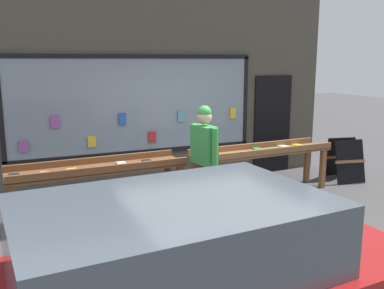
{
  "coord_description": "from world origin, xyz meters",
  "views": [
    {
      "loc": [
        -2.72,
        -5.45,
        2.42
      ],
      "look_at": [
        0.01,
        0.81,
        1.07
      ],
      "focal_mm": 40.0,
      "sensor_mm": 36.0,
      "label": 1
    }
  ],
  "objects_px": {
    "display_table_left": "(99,172)",
    "parked_car": "(174,283)",
    "display_table_right": "(262,155)",
    "person_browsing": "(204,152)",
    "sandwich_board_sign": "(344,159)",
    "small_dog": "(236,197)"
  },
  "relations": [
    {
      "from": "person_browsing",
      "to": "small_dog",
      "type": "height_order",
      "value": "person_browsing"
    },
    {
      "from": "display_table_left",
      "to": "person_browsing",
      "type": "bearing_deg",
      "value": -22.81
    },
    {
      "from": "display_table_left",
      "to": "person_browsing",
      "type": "relative_size",
      "value": 1.57
    },
    {
      "from": "small_dog",
      "to": "parked_car",
      "type": "height_order",
      "value": "parked_car"
    },
    {
      "from": "small_dog",
      "to": "sandwich_board_sign",
      "type": "relative_size",
      "value": 0.64
    },
    {
      "from": "sandwich_board_sign",
      "to": "parked_car",
      "type": "relative_size",
      "value": 0.2
    },
    {
      "from": "display_table_left",
      "to": "parked_car",
      "type": "xyz_separation_m",
      "value": [
        -0.16,
        -3.65,
        0.03
      ]
    },
    {
      "from": "person_browsing",
      "to": "display_table_left",
      "type": "bearing_deg",
      "value": 60.14
    },
    {
      "from": "display_table_left",
      "to": "sandwich_board_sign",
      "type": "height_order",
      "value": "display_table_left"
    },
    {
      "from": "display_table_right",
      "to": "sandwich_board_sign",
      "type": "xyz_separation_m",
      "value": [
        2.03,
        0.08,
        -0.28
      ]
    },
    {
      "from": "small_dog",
      "to": "display_table_left",
      "type": "bearing_deg",
      "value": 67.17
    },
    {
      "from": "sandwich_board_sign",
      "to": "parked_car",
      "type": "bearing_deg",
      "value": -132.67
    },
    {
      "from": "display_table_right",
      "to": "small_dog",
      "type": "xyz_separation_m",
      "value": [
        -1.04,
        -0.9,
        -0.4
      ]
    },
    {
      "from": "display_table_left",
      "to": "small_dog",
      "type": "relative_size",
      "value": 5.02
    },
    {
      "from": "small_dog",
      "to": "sandwich_board_sign",
      "type": "height_order",
      "value": "sandwich_board_sign"
    },
    {
      "from": "person_browsing",
      "to": "parked_car",
      "type": "xyz_separation_m",
      "value": [
        -1.67,
        -3.01,
        -0.29
      ]
    },
    {
      "from": "person_browsing",
      "to": "sandwich_board_sign",
      "type": "bearing_deg",
      "value": -85.48
    },
    {
      "from": "display_table_left",
      "to": "person_browsing",
      "type": "xyz_separation_m",
      "value": [
        1.5,
        -0.63,
        0.32
      ]
    },
    {
      "from": "display_table_left",
      "to": "parked_car",
      "type": "distance_m",
      "value": 3.65
    },
    {
      "from": "display_table_right",
      "to": "parked_car",
      "type": "distance_m",
      "value": 4.81
    },
    {
      "from": "display_table_right",
      "to": "parked_car",
      "type": "xyz_separation_m",
      "value": [
        -3.13,
        -3.65,
        0.02
      ]
    },
    {
      "from": "person_browsing",
      "to": "parked_car",
      "type": "distance_m",
      "value": 3.46
    }
  ]
}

